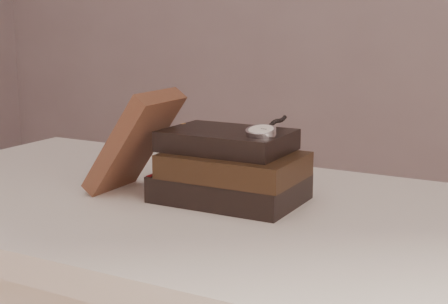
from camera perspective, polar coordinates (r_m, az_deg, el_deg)
The scene contains 5 objects.
table at distance 1.09m, azimuth -5.15°, elevation -8.36°, with size 1.00×0.60×0.75m.
book_stack at distance 1.02m, azimuth 0.55°, elevation -1.42°, with size 0.22×0.15×0.11m.
journal at distance 1.07m, azimuth -7.64°, elevation 0.89°, with size 0.03×0.11×0.18m, color #3E2218.
pocket_watch at distance 0.98m, azimuth 3.34°, elevation 1.87°, with size 0.05×0.15×0.02m.
eyeglasses at distance 1.11m, azimuth -1.20°, elevation 0.32°, with size 0.09×0.10×0.04m.
Camera 1 is at (0.58, -0.50, 1.03)m, focal length 53.67 mm.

